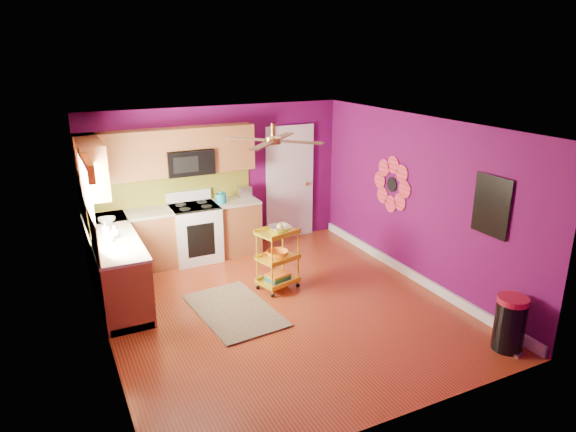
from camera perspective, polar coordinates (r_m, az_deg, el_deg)
ground at (r=7.18m, az=-0.80°, el=-10.10°), size 5.00×5.00×0.00m
room_envelope at (r=6.58m, az=-0.65°, el=2.57°), size 4.54×5.04×2.52m
lower_cabinets at (r=8.21m, az=-14.89°, el=-3.65°), size 2.81×2.31×0.94m
electric_range at (r=8.69m, az=-10.27°, el=-1.76°), size 0.76×0.66×1.13m
upper_cabinetry at (r=8.19m, az=-15.46°, el=6.23°), size 2.80×2.30×1.26m
left_window at (r=6.99m, az=-21.45°, el=3.12°), size 0.08×1.35×1.08m
panel_door at (r=9.44m, az=0.19°, el=3.59°), size 0.95×0.11×2.15m
right_wall_art at (r=7.55m, az=15.78°, el=2.45°), size 0.04×2.74×1.04m
ceiling_fan at (r=6.60m, az=-1.64°, el=8.47°), size 1.01×1.01×0.26m
shag_rug at (r=7.12m, az=-5.97°, el=-10.37°), size 1.08×1.61×0.02m
rolling_cart at (r=7.50m, az=-1.11°, el=-4.46°), size 0.65×0.54×1.01m
trash_can at (r=6.65m, az=23.42°, el=-10.90°), size 0.41×0.42×0.67m
teal_kettle at (r=8.61m, az=-7.46°, el=1.99°), size 0.18×0.18×0.21m
toaster at (r=8.92m, az=-4.82°, el=2.69°), size 0.22×0.15×0.18m
soap_bottle_a at (r=7.48m, az=-19.62°, el=-1.38°), size 0.08×0.09×0.19m
soap_bottle_b at (r=7.37m, az=-18.72°, el=-1.65°), size 0.13×0.13×0.17m
counter_dish at (r=8.07m, az=-19.50°, el=-0.44°), size 0.25×0.25×0.06m
counter_cup at (r=7.23m, az=-19.12°, el=-2.41°), size 0.11×0.11×0.09m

